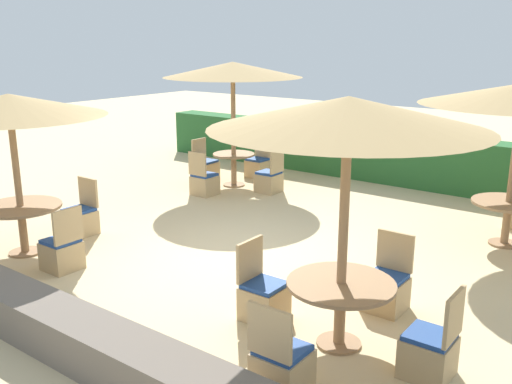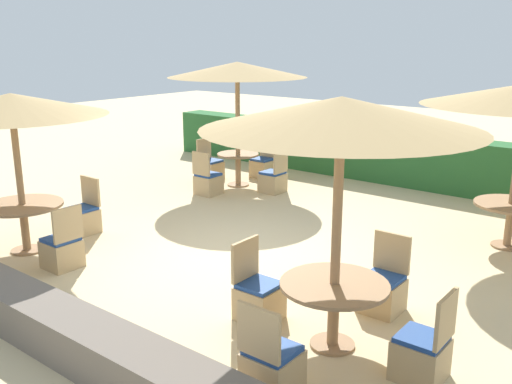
{
  "view_description": "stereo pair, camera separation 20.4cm",
  "coord_description": "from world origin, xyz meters",
  "px_view_note": "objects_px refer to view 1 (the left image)",
  "views": [
    {
      "loc": [
        5.03,
        -6.13,
        3.17
      ],
      "look_at": [
        0.0,
        0.6,
        0.9
      ],
      "focal_mm": 40.0,
      "sensor_mm": 36.0,
      "label": 1
    },
    {
      "loc": [
        5.19,
        -6.0,
        3.17
      ],
      "look_at": [
        0.0,
        0.6,
        0.9
      ],
      "focal_mm": 40.0,
      "sensor_mm": 36.0,
      "label": 2
    }
  ],
  "objects_px": {
    "patio_chair_back_left_west": "(206,168)",
    "round_table_front_right": "(341,295)",
    "patio_chair_front_right_west": "(263,297)",
    "patio_chair_back_left_east": "(269,180)",
    "parasol_back_left": "(233,70)",
    "round_table_back_right": "(508,210)",
    "patio_chair_front_left_north": "(81,219)",
    "patio_chair_front_right_south": "(281,366)",
    "round_table_front_left": "(21,214)",
    "parasol_front_left": "(9,106)",
    "round_table_back_left": "(234,162)",
    "patio_chair_front_left_east": "(62,252)",
    "patio_chair_front_right_east": "(430,352)",
    "patio_chair_back_left_north": "(258,166)",
    "patio_chair_back_left_south": "(204,182)",
    "parasol_front_right": "(348,114)",
    "patio_chair_front_right_north": "(386,289)"
  },
  "relations": [
    {
      "from": "patio_chair_back_left_west",
      "to": "round_table_front_right",
      "type": "bearing_deg",
      "value": 52.31
    },
    {
      "from": "patio_chair_back_left_north",
      "to": "patio_chair_back_left_west",
      "type": "height_order",
      "value": "same"
    },
    {
      "from": "patio_chair_front_left_north",
      "to": "patio_chair_front_right_south",
      "type": "relative_size",
      "value": 1.0
    },
    {
      "from": "round_table_front_left",
      "to": "patio_chair_back_left_east",
      "type": "bearing_deg",
      "value": 79.87
    },
    {
      "from": "patio_chair_front_right_east",
      "to": "patio_chair_back_left_east",
      "type": "distance_m",
      "value": 6.98
    },
    {
      "from": "round_table_front_right",
      "to": "round_table_back_left",
      "type": "relative_size",
      "value": 1.25
    },
    {
      "from": "round_table_back_left",
      "to": "patio_chair_front_left_north",
      "type": "bearing_deg",
      "value": -89.87
    },
    {
      "from": "patio_chair_front_left_east",
      "to": "patio_chair_front_right_south",
      "type": "bearing_deg",
      "value": -97.53
    },
    {
      "from": "parasol_front_right",
      "to": "patio_chair_back_left_north",
      "type": "height_order",
      "value": "parasol_front_right"
    },
    {
      "from": "parasol_front_left",
      "to": "parasol_front_right",
      "type": "distance_m",
      "value": 5.17
    },
    {
      "from": "patio_chair_back_left_north",
      "to": "round_table_back_right",
      "type": "relative_size",
      "value": 0.83
    },
    {
      "from": "patio_chair_front_right_north",
      "to": "parasol_back_left",
      "type": "bearing_deg",
      "value": -34.28
    },
    {
      "from": "patio_chair_back_left_north",
      "to": "round_table_front_left",
      "type": "bearing_deg",
      "value": 91.0
    },
    {
      "from": "patio_chair_front_right_east",
      "to": "patio_chair_back_left_north",
      "type": "xyz_separation_m",
      "value": [
        -6.23,
        5.62,
        0.0
      ]
    },
    {
      "from": "round_table_front_left",
      "to": "patio_chair_back_left_west",
      "type": "xyz_separation_m",
      "value": [
        -0.95,
        5.2,
        -0.35
      ]
    },
    {
      "from": "patio_chair_back_left_west",
      "to": "patio_chair_back_left_south",
      "type": "bearing_deg",
      "value": 40.49
    },
    {
      "from": "parasol_front_left",
      "to": "round_table_back_left",
      "type": "height_order",
      "value": "parasol_front_left"
    },
    {
      "from": "patio_chair_front_right_west",
      "to": "patio_chair_back_left_east",
      "type": "distance_m",
      "value": 5.66
    },
    {
      "from": "parasol_front_left",
      "to": "round_table_front_left",
      "type": "relative_size",
      "value": 2.3
    },
    {
      "from": "patio_chair_front_right_south",
      "to": "patio_chair_back_left_north",
      "type": "relative_size",
      "value": 1.0
    },
    {
      "from": "patio_chair_front_left_east",
      "to": "patio_chair_back_left_east",
      "type": "distance_m",
      "value": 5.17
    },
    {
      "from": "round_table_front_right",
      "to": "patio_chair_front_left_north",
      "type": "bearing_deg",
      "value": 173.7
    },
    {
      "from": "round_table_front_left",
      "to": "parasol_front_right",
      "type": "height_order",
      "value": "parasol_front_right"
    },
    {
      "from": "patio_chair_back_left_east",
      "to": "patio_chair_front_right_east",
      "type": "bearing_deg",
      "value": -131.7
    },
    {
      "from": "round_table_back_left",
      "to": "round_table_back_right",
      "type": "relative_size",
      "value": 0.82
    },
    {
      "from": "patio_chair_back_left_south",
      "to": "patio_chair_front_right_west",
      "type": "bearing_deg",
      "value": -41.14
    },
    {
      "from": "parasol_back_left",
      "to": "patio_chair_front_left_north",
      "type": "bearing_deg",
      "value": -89.87
    },
    {
      "from": "patio_chair_front_right_north",
      "to": "patio_chair_back_left_west",
      "type": "bearing_deg",
      "value": -30.63
    },
    {
      "from": "patio_chair_front_left_east",
      "to": "patio_chair_front_left_north",
      "type": "relative_size",
      "value": 1.0
    },
    {
      "from": "patio_chair_front_left_east",
      "to": "parasol_back_left",
      "type": "bearing_deg",
      "value": 11.67
    },
    {
      "from": "parasol_front_right",
      "to": "patio_chair_front_right_east",
      "type": "xyz_separation_m",
      "value": [
        0.98,
        0.0,
        -2.21
      ]
    },
    {
      "from": "parasol_back_left",
      "to": "patio_chair_front_right_north",
      "type": "bearing_deg",
      "value": -34.28
    },
    {
      "from": "patio_chair_front_right_east",
      "to": "parasol_front_left",
      "type": "bearing_deg",
      "value": 94.58
    },
    {
      "from": "patio_chair_front_right_east",
      "to": "patio_chair_back_left_west",
      "type": "relative_size",
      "value": 1.0
    },
    {
      "from": "parasol_front_left",
      "to": "round_table_front_left",
      "type": "bearing_deg",
      "value": 180.0
    },
    {
      "from": "patio_chair_front_right_north",
      "to": "round_table_back_left",
      "type": "height_order",
      "value": "patio_chair_front_right_north"
    },
    {
      "from": "patio_chair_front_left_north",
      "to": "patio_chair_back_left_west",
      "type": "relative_size",
      "value": 1.0
    },
    {
      "from": "patio_chair_front_left_east",
      "to": "parasol_back_left",
      "type": "distance_m",
      "value": 5.74
    },
    {
      "from": "patio_chair_back_left_south",
      "to": "parasol_front_left",
      "type": "bearing_deg",
      "value": -89.24
    },
    {
      "from": "patio_chair_back_left_south",
      "to": "patio_chair_front_left_north",
      "type": "bearing_deg",
      "value": -89.8
    },
    {
      "from": "parasol_front_left",
      "to": "patio_chair_front_left_north",
      "type": "height_order",
      "value": "parasol_front_left"
    },
    {
      "from": "parasol_front_right",
      "to": "patio_chair_back_left_west",
      "type": "relative_size",
      "value": 2.96
    },
    {
      "from": "parasol_front_right",
      "to": "patio_chair_front_right_north",
      "type": "relative_size",
      "value": 2.96
    },
    {
      "from": "patio_chair_back_left_east",
      "to": "round_table_front_left",
      "type": "bearing_deg",
      "value": 169.87
    },
    {
      "from": "parasol_front_left",
      "to": "patio_chair_front_left_north",
      "type": "xyz_separation_m",
      "value": [
        -0.04,
        1.06,
        -1.98
      ]
    },
    {
      "from": "round_table_front_left",
      "to": "round_table_front_right",
      "type": "height_order",
      "value": "round_table_front_left"
    },
    {
      "from": "patio_chair_front_right_south",
      "to": "parasol_back_left",
      "type": "relative_size",
      "value": 0.31
    },
    {
      "from": "parasol_back_left",
      "to": "round_table_back_right",
      "type": "height_order",
      "value": "parasol_back_left"
    },
    {
      "from": "patio_chair_front_right_west",
      "to": "parasol_front_right",
      "type": "bearing_deg",
      "value": 90.26
    },
    {
      "from": "parasol_front_right",
      "to": "patio_chair_front_left_north",
      "type": "bearing_deg",
      "value": 173.7
    }
  ]
}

